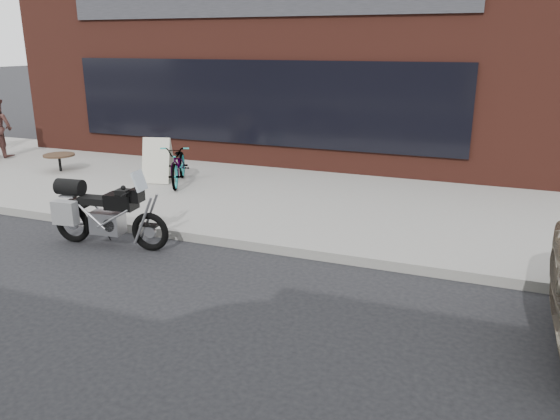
{
  "coord_description": "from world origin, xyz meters",
  "views": [
    {
      "loc": [
        3.43,
        -3.16,
        3.07
      ],
      "look_at": [
        0.78,
        3.59,
        0.85
      ],
      "focal_mm": 35.0,
      "sensor_mm": 36.0,
      "label": 1
    }
  ],
  "objects": [
    {
      "name": "motorcycle",
      "position": [
        -2.13,
        3.36,
        0.54
      ],
      "size": [
        1.99,
        0.76,
        1.26
      ],
      "rotation": [
        0.0,
        0.0,
        0.1
      ],
      "color": "black",
      "rests_on": "ground"
    },
    {
      "name": "cafe_table",
      "position": [
        -6.09,
        6.75,
        0.53
      ],
      "size": [
        0.72,
        0.72,
        0.41
      ],
      "color": "black",
      "rests_on": "near_sidewalk"
    },
    {
      "name": "bicycle_front",
      "position": [
        -2.8,
        6.73,
        0.59
      ],
      "size": [
        1.22,
        1.77,
        0.88
      ],
      "primitive_type": "imported",
      "rotation": [
        0.0,
        0.0,
        0.42
      ],
      "color": "gray",
      "rests_on": "near_sidewalk"
    },
    {
      "name": "near_sidewalk",
      "position": [
        0.0,
        7.0,
        0.07
      ],
      "size": [
        44.0,
        6.0,
        0.15
      ],
      "primitive_type": "cube",
      "color": "gray",
      "rests_on": "ground"
    },
    {
      "name": "ground",
      "position": [
        0.0,
        0.0,
        0.0
      ],
      "size": [
        120.0,
        120.0,
        0.0
      ],
      "primitive_type": "plane",
      "color": "black",
      "rests_on": "ground"
    },
    {
      "name": "storefront",
      "position": [
        -2.0,
        13.98,
        2.25
      ],
      "size": [
        14.0,
        10.07,
        4.5
      ],
      "color": "#51231A",
      "rests_on": "ground"
    },
    {
      "name": "sandwich_sign",
      "position": [
        -3.34,
        6.77,
        0.63
      ],
      "size": [
        0.72,
        0.68,
        0.97
      ],
      "rotation": [
        0.0,
        0.0,
        0.23
      ],
      "color": "beige",
      "rests_on": "near_sidewalk"
    }
  ]
}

